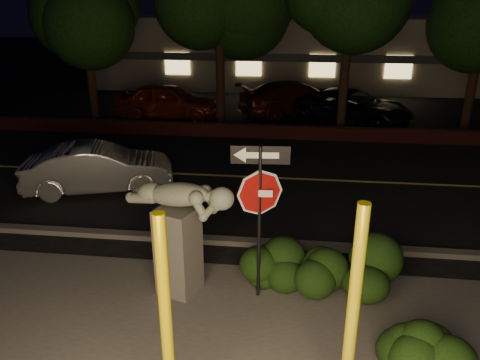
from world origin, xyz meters
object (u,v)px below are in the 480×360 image
(parked_car_red, at_px, (167,101))
(yellow_pole_right, at_px, (352,319))
(signpost, at_px, (260,193))
(sculpture, at_px, (179,224))
(silver_sedan, at_px, (99,168))
(parked_car_darkred, at_px, (297,99))
(parked_car_dark, at_px, (351,107))
(yellow_pole_left, at_px, (166,325))

(parked_car_red, bearing_deg, yellow_pole_right, -158.66)
(signpost, bearing_deg, sculpture, 176.45)
(silver_sedan, height_order, parked_car_darkred, parked_car_darkred)
(signpost, height_order, silver_sedan, signpost)
(parked_car_dark, bearing_deg, yellow_pole_left, -168.31)
(parked_car_red, bearing_deg, yellow_pole_left, -166.29)
(silver_sedan, height_order, parked_car_dark, parked_car_dark)
(yellow_pole_right, relative_size, silver_sedan, 0.75)
(sculpture, height_order, silver_sedan, sculpture)
(parked_car_darkred, height_order, parked_car_dark, parked_car_darkred)
(parked_car_darkred, bearing_deg, sculpture, 146.12)
(signpost, bearing_deg, parked_car_darkred, 83.44)
(silver_sedan, xyz_separation_m, parked_car_darkred, (5.42, 9.50, 0.12))
(sculpture, xyz_separation_m, parked_car_red, (-3.67, 12.80, -0.59))
(yellow_pole_left, distance_m, sculpture, 2.82)
(yellow_pole_left, bearing_deg, silver_sedan, 118.49)
(yellow_pole_left, height_order, parked_car_red, yellow_pole_left)
(yellow_pole_left, distance_m, parked_car_darkred, 16.83)
(signpost, bearing_deg, parked_car_red, 107.60)
(sculpture, distance_m, parked_car_red, 13.33)
(silver_sedan, bearing_deg, parked_car_red, -15.82)
(signpost, bearing_deg, yellow_pole_right, -66.09)
(signpost, xyz_separation_m, sculpture, (-1.41, -0.01, -0.65))
(yellow_pole_right, distance_m, signpost, 2.83)
(signpost, xyz_separation_m, parked_car_dark, (2.89, 12.95, -1.32))
(yellow_pole_left, xyz_separation_m, sculpture, (-0.53, 2.77, -0.09))
(yellow_pole_right, xyz_separation_m, silver_sedan, (-6.12, 6.93, -0.85))
(sculpture, distance_m, parked_car_darkred, 14.14)
(yellow_pole_left, height_order, sculpture, yellow_pole_left)
(sculpture, distance_m, silver_sedan, 5.67)
(yellow_pole_right, distance_m, silver_sedan, 9.28)
(yellow_pole_right, xyz_separation_m, parked_car_red, (-6.38, 15.25, -0.73))
(signpost, distance_m, parked_car_red, 13.81)
(yellow_pole_left, relative_size, yellow_pole_right, 0.97)
(yellow_pole_right, xyz_separation_m, signpost, (-1.31, 2.46, 0.52))
(yellow_pole_left, relative_size, parked_car_red, 0.64)
(sculpture, relative_size, parked_car_dark, 0.44)
(parked_car_red, bearing_deg, signpost, -159.72)
(signpost, xyz_separation_m, parked_car_red, (-5.08, 12.79, -1.24))
(yellow_pole_left, xyz_separation_m, parked_car_red, (-4.20, 15.57, -0.68))
(yellow_pole_left, distance_m, parked_car_dark, 16.19)
(silver_sedan, bearing_deg, yellow_pole_right, -156.17)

